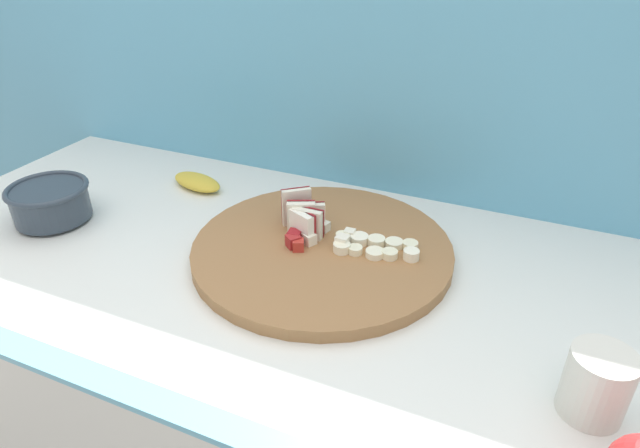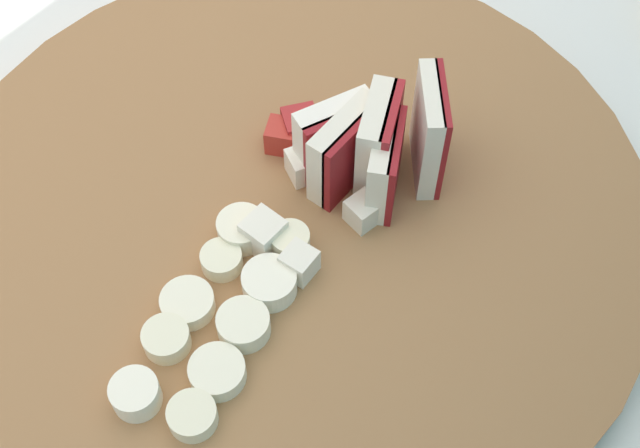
# 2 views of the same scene
# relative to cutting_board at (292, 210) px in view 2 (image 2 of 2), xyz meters

# --- Properties ---
(tiled_countertop) EXTENTS (1.26, 0.65, 0.92)m
(tiled_countertop) POSITION_rel_cutting_board_xyz_m (-0.12, -0.06, -0.46)
(tiled_countertop) COLOR silver
(tiled_countertop) RESTS_ON ground
(cutting_board) EXTENTS (0.42, 0.42, 0.02)m
(cutting_board) POSITION_rel_cutting_board_xyz_m (0.00, 0.00, 0.00)
(cutting_board) COLOR olive
(cutting_board) RESTS_ON tiled_countertop
(apple_wedge_fan) EXTENTS (0.09, 0.08, 0.07)m
(apple_wedge_fan) POSITION_rel_cutting_board_xyz_m (-0.05, 0.03, 0.04)
(apple_wedge_fan) COLOR maroon
(apple_wedge_fan) RESTS_ON cutting_board
(apple_dice_pile) EXTENTS (0.10, 0.09, 0.02)m
(apple_dice_pile) POSITION_rel_cutting_board_xyz_m (-0.02, -0.00, 0.02)
(apple_dice_pile) COLOR maroon
(apple_dice_pile) RESTS_ON cutting_board
(banana_slice_rows) EXTENTS (0.14, 0.08, 0.02)m
(banana_slice_rows) POSITION_rel_cutting_board_xyz_m (0.08, 0.02, 0.02)
(banana_slice_rows) COLOR #F4EAC6
(banana_slice_rows) RESTS_ON cutting_board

